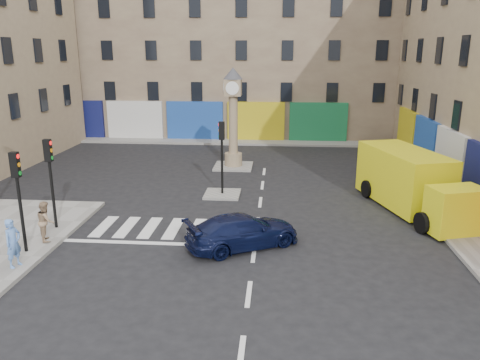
# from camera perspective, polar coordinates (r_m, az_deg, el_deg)

# --- Properties ---
(ground) EXTENTS (120.00, 120.00, 0.00)m
(ground) POSITION_cam_1_polar(r_m,az_deg,el_deg) (16.57, 1.52, -10.35)
(ground) COLOR black
(ground) RESTS_ON ground
(sidewalk_right) EXTENTS (2.60, 30.00, 0.15)m
(sidewalk_right) POSITION_cam_1_polar(r_m,az_deg,el_deg) (27.08, 21.48, -0.87)
(sidewalk_right) COLOR gray
(sidewalk_right) RESTS_ON ground
(sidewalk_far) EXTENTS (32.00, 2.40, 0.15)m
(sidewalk_far) POSITION_cam_1_polar(r_m,az_deg,el_deg) (38.07, -2.65, 4.73)
(sidewalk_far) COLOR gray
(sidewalk_far) RESTS_ON ground
(island_near) EXTENTS (1.80, 1.80, 0.12)m
(island_near) POSITION_cam_1_polar(r_m,az_deg,el_deg) (24.15, -2.16, -1.73)
(island_near) COLOR gray
(island_near) RESTS_ON ground
(island_far) EXTENTS (2.40, 2.40, 0.12)m
(island_far) POSITION_cam_1_polar(r_m,az_deg,el_deg) (29.89, -0.81, 1.69)
(island_far) COLOR gray
(island_far) RESTS_ON ground
(building_far) EXTENTS (32.00, 10.00, 17.00)m
(building_far) POSITION_cam_1_polar(r_m,az_deg,el_deg) (43.16, -1.78, 17.26)
(building_far) COLOR gray
(building_far) RESTS_ON ground
(traffic_light_left_near) EXTENTS (0.28, 0.22, 3.70)m
(traffic_light_left_near) POSITION_cam_1_polar(r_m,az_deg,el_deg) (18.20, -25.46, -0.69)
(traffic_light_left_near) COLOR black
(traffic_light_left_near) RESTS_ON sidewalk_left
(traffic_light_left_far) EXTENTS (0.28, 0.22, 3.70)m
(traffic_light_left_far) POSITION_cam_1_polar(r_m,az_deg,el_deg) (20.24, -22.15, 1.20)
(traffic_light_left_far) COLOR black
(traffic_light_left_far) RESTS_ON sidewalk_left
(traffic_light_island) EXTENTS (0.28, 0.22, 3.70)m
(traffic_light_island) POSITION_cam_1_polar(r_m,az_deg,el_deg) (23.52, -2.23, 4.16)
(traffic_light_island) COLOR black
(traffic_light_island) RESTS_ON island_near
(clock_pillar) EXTENTS (1.20, 1.20, 6.10)m
(clock_pillar) POSITION_cam_1_polar(r_m,az_deg,el_deg) (29.25, -0.84, 8.33)
(clock_pillar) COLOR #988363
(clock_pillar) RESTS_ON island_far
(navy_sedan) EXTENTS (4.68, 3.74, 1.27)m
(navy_sedan) POSITION_cam_1_polar(r_m,az_deg,el_deg) (17.79, 0.34, -6.24)
(navy_sedan) COLOR black
(navy_sedan) RESTS_ON ground
(yellow_van) EXTENTS (4.15, 7.68, 2.68)m
(yellow_van) POSITION_cam_1_polar(r_m,az_deg,el_deg) (23.09, 20.17, -0.23)
(yellow_van) COLOR #FFF715
(yellow_van) RESTS_ON ground
(pedestrian_blue) EXTENTS (0.56, 0.71, 1.69)m
(pedestrian_blue) POSITION_cam_1_polar(r_m,az_deg,el_deg) (17.56, -25.93, -6.92)
(pedestrian_blue) COLOR #5985CB
(pedestrian_blue) RESTS_ON sidewalk_left
(pedestrian_tan) EXTENTS (0.88, 0.95, 1.56)m
(pedestrian_tan) POSITION_cam_1_polar(r_m,az_deg,el_deg) (19.43, -22.59, -4.64)
(pedestrian_tan) COLOR #9B7D5F
(pedestrian_tan) RESTS_ON sidewalk_left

